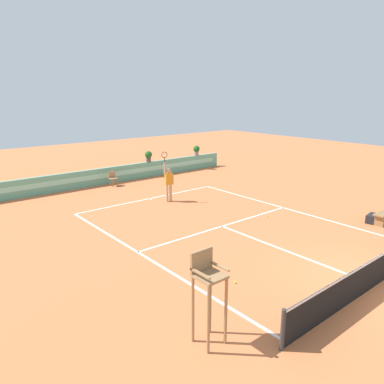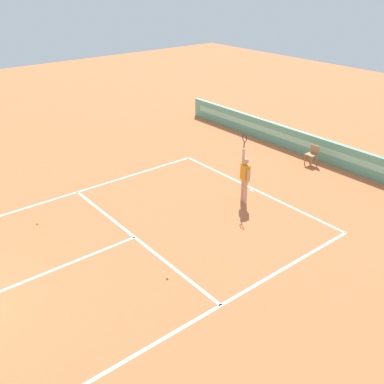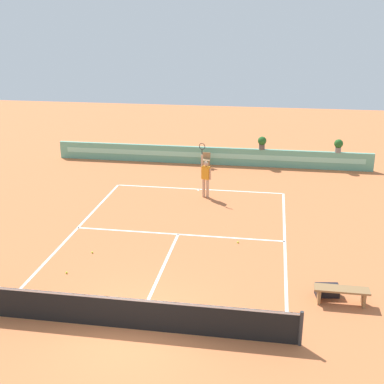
# 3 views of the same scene
# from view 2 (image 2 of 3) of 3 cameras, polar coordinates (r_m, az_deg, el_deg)

# --- Properties ---
(ground_plane) EXTENTS (60.00, 60.00, 0.00)m
(ground_plane) POSITION_cam_2_polar(r_m,az_deg,el_deg) (14.06, -8.87, -6.41)
(ground_plane) COLOR #C66B3D
(court_lines) EXTENTS (8.32, 11.94, 0.01)m
(court_lines) POSITION_cam_2_polar(r_m,az_deg,el_deg) (14.36, -6.41, -5.44)
(court_lines) COLOR white
(court_lines) RESTS_ON ground
(back_wall_barrier) EXTENTS (18.00, 0.21, 1.00)m
(back_wall_barrier) POSITION_cam_2_polar(r_m,az_deg,el_deg) (20.36, 16.98, 5.19)
(back_wall_barrier) COLOR #60A88E
(back_wall_barrier) RESTS_ON ground
(ball_kid_chair) EXTENTS (0.44, 0.44, 0.85)m
(ball_kid_chair) POSITION_cam_2_polar(r_m,az_deg,el_deg) (19.88, 15.42, 4.80)
(ball_kid_chair) COLOR #99754C
(ball_kid_chair) RESTS_ON ground
(tennis_player) EXTENTS (0.60, 0.32, 2.58)m
(tennis_player) POSITION_cam_2_polar(r_m,az_deg,el_deg) (15.83, 6.91, 2.09)
(tennis_player) COLOR tan
(tennis_player) RESTS_ON ground
(tennis_ball_near_baseline) EXTENTS (0.07, 0.07, 0.07)m
(tennis_ball_near_baseline) POSITION_cam_2_polar(r_m,az_deg,el_deg) (15.66, -19.52, -3.88)
(tennis_ball_near_baseline) COLOR #CCE033
(tennis_ball_near_baseline) RESTS_ON ground
(tennis_ball_by_sideline) EXTENTS (0.07, 0.07, 0.07)m
(tennis_ball_by_sideline) POSITION_cam_2_polar(r_m,az_deg,el_deg) (12.38, -3.25, -11.10)
(tennis_ball_by_sideline) COLOR #CCE033
(tennis_ball_by_sideline) RESTS_ON ground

